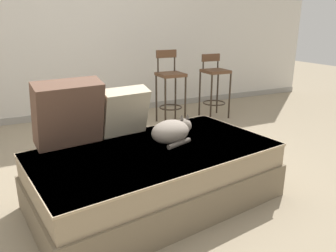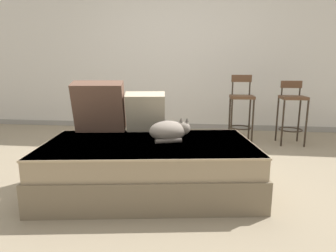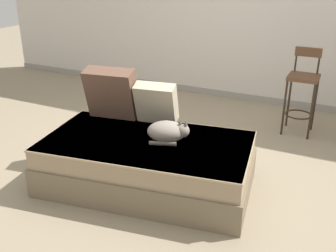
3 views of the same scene
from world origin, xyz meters
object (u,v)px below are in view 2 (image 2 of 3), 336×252
Objects in this scene: couch at (149,166)px; throw_pillow_middle at (145,112)px; throw_pillow_corner at (99,107)px; bar_stool_near_window at (241,105)px; bar_stool_by_doorway at (292,107)px; cat at (169,131)px.

couch is 0.56m from throw_pillow_middle.
throw_pillow_corner is 2.11m from bar_stool_near_window.
throw_pillow_corner reaches higher than throw_pillow_middle.
couch is 2.16× the size of bar_stool_by_doorway.
bar_stool_near_window is at bearing 179.90° from bar_stool_by_doorway.
throw_pillow_corner is (-0.53, 0.31, 0.46)m from couch.
bar_stool_by_doorway is at bearing 33.77° from throw_pillow_corner.
cat is at bearing 21.76° from couch.
bar_stool_by_doorway is at bearing 46.90° from couch.
throw_pillow_corner is at bearing 161.14° from cat.
bar_stool_near_window is (1.08, 1.40, -0.09)m from throw_pillow_middle.
bar_stool_near_window is (0.81, 1.71, 0.02)m from cat.
cat is 2.26m from bar_stool_by_doorway.
throw_pillow_corner reaches higher than bar_stool_by_doorway.
bar_stool_near_window is 0.68m from bar_stool_by_doorway.
bar_stool_near_window is 1.09× the size of bar_stool_by_doorway.
throw_pillow_corner is 0.44m from throw_pillow_middle.
throw_pillow_corner is at bearing -135.83° from bar_stool_near_window.
bar_stool_near_window reaches higher than throw_pillow_middle.
couch is at bearing -29.78° from throw_pillow_corner.
bar_stool_near_window reaches higher than throw_pillow_corner.
couch is 0.35m from cat.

